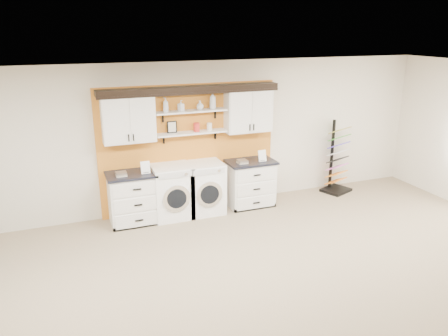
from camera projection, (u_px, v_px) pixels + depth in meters
name	position (u px, v px, depth m)	size (l,w,h in m)	color
floor	(289.00, 330.00, 5.10)	(10.00, 10.00, 0.00)	gray
ceiling	(302.00, 89.00, 4.24)	(10.00, 10.00, 0.00)	white
wall_back	(189.00, 137.00, 8.22)	(10.00, 10.00, 0.00)	beige
accent_panel	(189.00, 148.00, 8.25)	(3.40, 0.07, 2.40)	#C67421
upper_cabinet_left	(128.00, 118.00, 7.51)	(0.90, 0.35, 0.84)	white
upper_cabinet_right	(248.00, 110.00, 8.28)	(0.90, 0.35, 0.84)	white
shelf_lower	(191.00, 133.00, 8.00)	(1.32, 0.28, 0.03)	white
shelf_upper	(191.00, 111.00, 7.88)	(1.32, 0.28, 0.03)	white
crown_molding	(190.00, 89.00, 7.77)	(3.30, 0.41, 0.13)	black
picture_frame	(172.00, 127.00, 7.89)	(0.18, 0.02, 0.22)	black
canister_red	(197.00, 127.00, 8.01)	(0.11, 0.11, 0.16)	red
canister_cream	(209.00, 127.00, 8.10)	(0.10, 0.10, 0.14)	silver
base_cabinet_left	(135.00, 198.00, 7.80)	(0.96, 0.66, 0.94)	white
base_cabinet_right	(250.00, 183.00, 8.58)	(0.93, 0.66, 0.91)	white
washer	(172.00, 191.00, 8.02)	(0.71, 0.71, 0.99)	white
dryer	(204.00, 188.00, 8.24)	(0.70, 0.71, 0.98)	white
sample_rack	(337.00, 169.00, 9.28)	(0.70, 0.64, 1.54)	black
soap_bottle_a	(166.00, 105.00, 7.68)	(0.10, 0.10, 0.26)	silver
soap_bottle_b	(181.00, 106.00, 7.78)	(0.09, 0.09, 0.19)	silver
soap_bottle_c	(200.00, 105.00, 7.91)	(0.13, 0.13, 0.17)	silver
soap_bottle_d	(213.00, 100.00, 7.97)	(0.12, 0.12, 0.32)	silver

